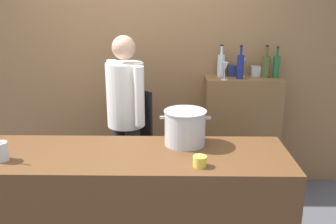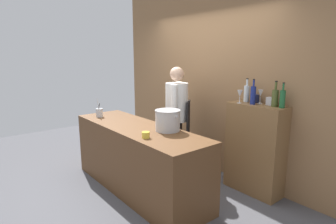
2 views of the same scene
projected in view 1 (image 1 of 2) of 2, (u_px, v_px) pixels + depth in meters
name	position (u px, v px, depth m)	size (l,w,h in m)	color
brick_back_panel	(142.00, 45.00, 3.80)	(4.40, 0.10, 3.00)	olive
prep_counter	(130.00, 208.00, 2.77)	(2.32, 0.70, 0.90)	brown
bar_cabinet	(240.00, 134.00, 3.85)	(0.76, 0.32, 1.21)	brown
chef	(126.00, 112.00, 3.38)	(0.43, 0.45, 1.66)	black
stockpot_large	(185.00, 127.00, 2.77)	(0.38, 0.32, 0.26)	#B7BABF
utensil_crock	(0.00, 151.00, 2.50)	(0.10, 0.10, 0.29)	#B7BABF
butter_jar	(200.00, 161.00, 2.42)	(0.09, 0.09, 0.07)	yellow
wine_bottle_clear	(221.00, 65.00, 3.70)	(0.07, 0.07, 0.32)	silver
wine_bottle_olive	(266.00, 66.00, 3.66)	(0.08, 0.08, 0.32)	#475123
wine_bottle_cobalt	(240.00, 66.00, 3.59)	(0.07, 0.07, 0.33)	navy
wine_bottle_green	(276.00, 66.00, 3.65)	(0.07, 0.07, 0.31)	#1E592D
wine_glass_short	(225.00, 67.00, 3.54)	(0.07, 0.07, 0.17)	silver
wine_glass_tall	(242.00, 64.00, 3.69)	(0.07, 0.07, 0.19)	silver
spice_tin_silver	(255.00, 71.00, 3.74)	(0.09, 0.09, 0.10)	#B2B2B7
spice_tin_navy	(232.00, 71.00, 3.74)	(0.08, 0.08, 0.11)	navy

